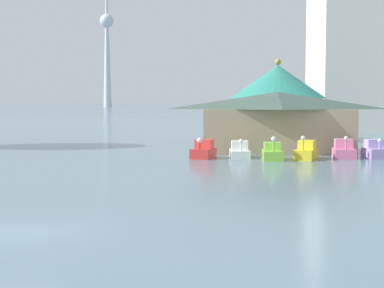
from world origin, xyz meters
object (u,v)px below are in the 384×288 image
Objects in this scene: pedal_boat_lime at (272,153)px; pedal_boat_pink at (344,151)px; pedal_boat_lavender at (375,151)px; boathouse at (277,121)px; pedal_boat_yellow at (306,152)px; distant_broadcast_tower at (107,29)px; green_roof_pavilion at (278,98)px; pedal_boat_red at (203,151)px; pedal_boat_white at (240,151)px.

pedal_boat_lime reaches higher than pedal_boat_pink.
pedal_boat_lavender is 8.62m from boathouse.
boathouse reaches higher than pedal_boat_yellow.
distant_broadcast_tower is (-87.11, 382.78, 55.39)m from pedal_boat_lime.
distant_broadcast_tower reaches higher than pedal_boat_yellow.
pedal_boat_yellow reaches higher than pedal_boat_lime.
pedal_boat_lavender is 396.71m from distant_broadcast_tower.
boathouse is at bearing -95.38° from green_roof_pavilion.
pedal_boat_lime is at bearing -96.21° from green_roof_pavilion.
boathouse is 390.17m from distant_broadcast_tower.
pedal_boat_red is at bearing -109.37° from green_roof_pavilion.
pedal_boat_red is 0.19× the size of boathouse.
pedal_boat_white is at bearing -123.11° from pedal_boat_lime.
pedal_boat_yellow is 21.97m from green_roof_pavilion.
pedal_boat_white is at bearing -96.26° from pedal_boat_lavender.
pedal_boat_lavender is (5.25, 1.06, 0.01)m from pedal_boat_yellow.
pedal_boat_pink reaches higher than pedal_boat_lavender.
pedal_boat_white is at bearing 120.68° from pedal_boat_red.
pedal_boat_pink is at bearing 128.57° from pedal_boat_yellow.
pedal_boat_lime is at bearing -70.11° from pedal_boat_pink.
pedal_boat_lime is 0.20× the size of boathouse.
pedal_boat_yellow is at bearing -89.74° from green_roof_pavilion.
distant_broadcast_tower is at bearing -162.82° from pedal_boat_pink.
pedal_boat_red is 394.55m from distant_broadcast_tower.
green_roof_pavilion reaches higher than pedal_boat_lime.
green_roof_pavilion reaches higher than pedal_boat_white.
boathouse is at bearing -146.69° from pedal_boat_yellow.
pedal_boat_red is at bearing -77.88° from distant_broadcast_tower.
green_roof_pavilion is at bearing -76.06° from distant_broadcast_tower.
green_roof_pavilion is at bearing 164.66° from pedal_boat_white.
distant_broadcast_tower reaches higher than boathouse.
pedal_boat_yellow is at bearing 102.44° from pedal_boat_lime.
pedal_boat_white is 2.82m from pedal_boat_lime.
pedal_boat_white is 0.27× the size of green_roof_pavilion.
boathouse is 1.24× the size of green_roof_pavilion.
pedal_boat_lime is 1.06× the size of pedal_boat_lavender.
pedal_boat_yellow is at bearing -84.84° from pedal_boat_lavender.
pedal_boat_yellow is at bearing -75.07° from boathouse.
pedal_boat_lime is 0.02× the size of distant_broadcast_tower.
pedal_boat_pink is 1.02× the size of pedal_boat_lavender.
pedal_boat_pink is (7.82, 0.04, 0.07)m from pedal_boat_white.
boathouse is at bearing -76.83° from distant_broadcast_tower.
green_roof_pavilion is at bearing -171.70° from pedal_boat_lavender.
distant_broadcast_tower is (-88.04, 376.36, 53.28)m from boathouse.
pedal_boat_lime is at bearing -60.01° from pedal_boat_yellow.
pedal_boat_lime is at bearing -84.79° from pedal_boat_lavender.
pedal_boat_red is at bearing -98.62° from pedal_boat_lime.
pedal_boat_yellow is 396.51m from distant_broadcast_tower.
pedal_boat_pink is at bearing 107.19° from pedal_boat_lime.
pedal_boat_red is 2.83m from pedal_boat_white.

